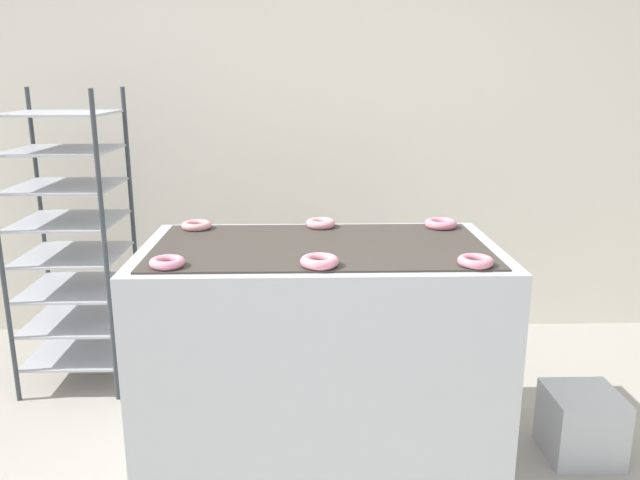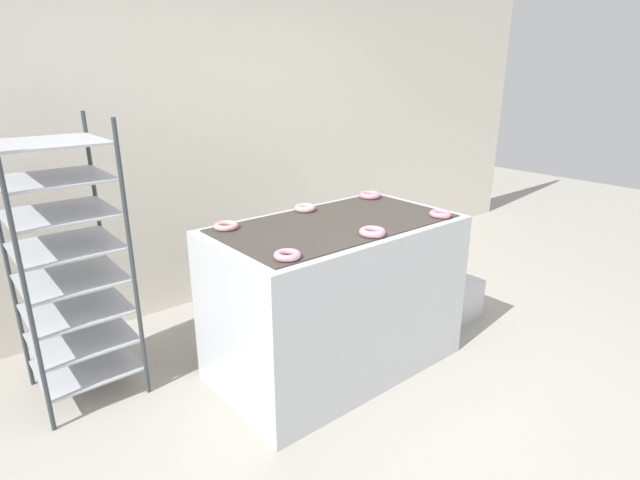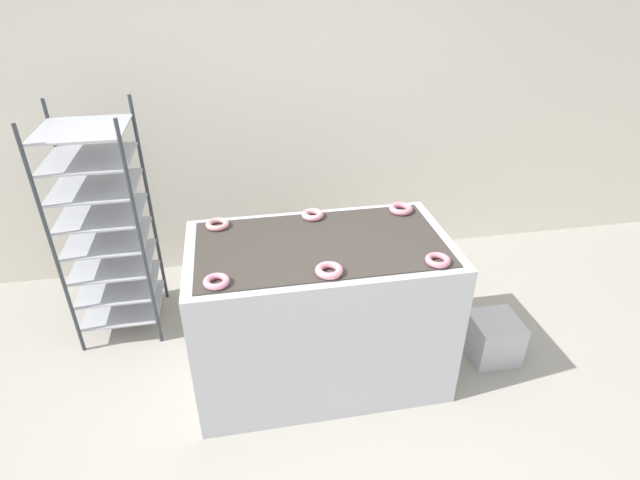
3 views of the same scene
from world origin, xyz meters
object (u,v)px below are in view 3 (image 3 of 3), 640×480
donut_near_right (438,260)px  donut_far_left (217,224)px  donut_far_right (401,209)px  donut_far_center (313,215)px  baking_rack_cart (105,226)px  donut_near_center (329,270)px  fryer_machine (320,311)px  donut_near_left (216,281)px  glaze_bin (493,338)px

donut_near_right → donut_far_left: (-1.13, 0.61, -0.00)m
donut_far_left → donut_far_right: donut_far_right is taller
donut_near_right → donut_far_center: (-0.56, 0.63, 0.00)m
donut_far_center → donut_far_right: same height
baking_rack_cart → donut_far_center: (1.32, -0.42, 0.17)m
donut_near_center → donut_far_left: (-0.55, 0.60, -0.00)m
fryer_machine → donut_near_left: bearing=-152.3°
glaze_bin → donut_far_left: donut_far_left is taller
donut_far_left → donut_far_center: 0.57m
donut_far_right → donut_far_center: bearing=177.8°
glaze_bin → donut_far_center: bearing=160.6°
baking_rack_cart → fryer_machine: bearing=-29.3°
glaze_bin → donut_far_center: 1.46m
donut_near_right → donut_far_left: 1.29m
glaze_bin → donut_far_right: bearing=146.9°
donut_near_center → donut_near_right: (0.58, -0.01, -0.00)m
baking_rack_cart → donut_near_left: baking_rack_cart is taller
baking_rack_cart → donut_far_left: bearing=-30.4°
fryer_machine → donut_near_center: size_ratio=10.43×
baking_rack_cart → donut_far_left: 0.88m
fryer_machine → glaze_bin: 1.20m
donut_near_left → donut_far_right: 1.28m
baking_rack_cart → donut_far_right: size_ratio=10.75×
donut_far_left → donut_far_right: size_ratio=0.93×
donut_near_right → donut_far_center: donut_far_center is taller
glaze_bin → donut_near_right: size_ratio=2.29×
glaze_bin → donut_near_left: size_ratio=2.33×
donut_near_right → donut_far_center: size_ratio=0.98×
fryer_machine → donut_far_left: (-0.56, 0.30, 0.50)m
glaze_bin → baking_rack_cart: bearing=161.5°
glaze_bin → donut_far_left: bearing=167.3°
donut_near_left → donut_near_center: donut_near_center is taller
fryer_machine → donut_near_left: size_ratio=11.45×
fryer_machine → baking_rack_cart: size_ratio=0.94×
donut_far_left → donut_far_center: donut_far_center is taller
donut_near_right → donut_near_left: bearing=179.3°
baking_rack_cart → donut_near_center: baking_rack_cart is taller
donut_far_left → donut_far_center: (0.57, 0.02, 0.00)m
fryer_machine → donut_near_center: bearing=-91.9°
donut_near_left → donut_near_right: size_ratio=0.98×
donut_far_left → donut_far_center: bearing=1.6°
glaze_bin → donut_far_right: size_ratio=2.07×
fryer_machine → donut_far_center: (0.01, 0.31, 0.50)m
donut_far_left → donut_near_left: bearing=-90.8°
donut_near_center → donut_far_right: size_ratio=0.97×
baking_rack_cart → glaze_bin: bearing=-18.5°
baking_rack_cart → glaze_bin: baking_rack_cart is taller
donut_near_left → donut_far_left: bearing=89.2°
glaze_bin → donut_far_right: 1.08m
donut_near_center → donut_far_right: (0.58, 0.60, 0.00)m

